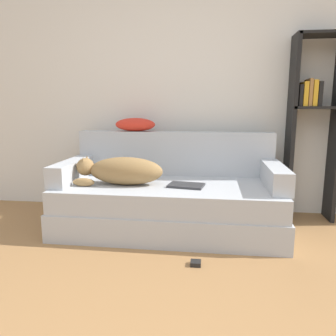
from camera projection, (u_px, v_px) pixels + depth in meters
name	position (u px, v px, depth m)	size (l,w,h in m)	color
wall_back	(196.00, 76.00, 3.22)	(6.94, 0.06, 2.70)	silver
couch	(169.00, 206.00, 2.83)	(1.88, 0.91, 0.41)	#B2B7BC
couch_backrest	(175.00, 153.00, 3.13)	(1.84, 0.15, 0.41)	#B2B7BC
couch_arm_left	(72.00, 171.00, 2.89)	(0.15, 0.72, 0.18)	#B2B7BC
couch_arm_right	(275.00, 176.00, 2.66)	(0.15, 0.72, 0.18)	#B2B7BC
dog	(121.00, 171.00, 2.73)	(0.74, 0.27, 0.23)	olive
laptop	(186.00, 185.00, 2.68)	(0.31, 0.23, 0.02)	#2D2D30
throw_pillow	(135.00, 125.00, 3.14)	(0.39, 0.20, 0.13)	red
bookshelf	(313.00, 117.00, 2.98)	(0.43, 0.26, 1.68)	black
power_adapter	(196.00, 263.00, 2.21)	(0.07, 0.07, 0.03)	black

